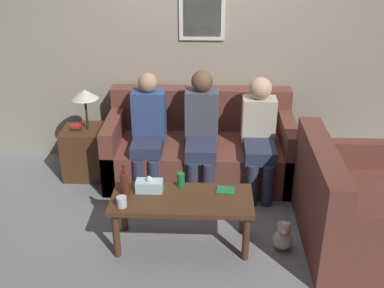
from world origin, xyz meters
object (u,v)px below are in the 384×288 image
person_right (259,131)px  person_left (148,128)px  teddy_bear (283,237)px  couch_side (352,211)px  couch_main (200,150)px  drinking_glass (122,202)px  coffee_table (182,204)px  wine_bottle (125,183)px  person_middle (201,128)px

person_right → person_left: bearing=178.9°
person_left → teddy_bear: 1.74m
couch_side → person_left: 2.12m
couch_main → person_right: bearing=-20.4°
drinking_glass → couch_main: bearing=66.2°
drinking_glass → person_right: bearing=43.7°
couch_main → person_left: (-0.53, -0.20, 0.34)m
coffee_table → wine_bottle: 0.52m
wine_bottle → person_right: bearing=38.5°
person_right → wine_bottle: bearing=-141.5°
person_left → drinking_glass: bearing=-93.9°
person_middle → person_right: size_ratio=1.05×
drinking_glass → person_left: person_left is taller
couch_main → couch_side: (1.34, -1.14, 0.00)m
coffee_table → person_right: (0.73, 1.01, 0.24)m
wine_bottle → person_right: 1.55m
coffee_table → wine_bottle: bearing=174.8°
wine_bottle → person_left: 0.99m
teddy_bear → person_right: bearing=98.0°
couch_main → coffee_table: couch_main is taller
wine_bottle → person_right: (1.21, 0.96, 0.06)m
coffee_table → person_middle: 1.07m
couch_main → teddy_bear: bearing=-59.5°
person_right → teddy_bear: size_ratio=4.24×
couch_side → coffee_table: (-1.47, -0.09, 0.09)m
drinking_glass → teddy_bear: size_ratio=0.32×
drinking_glass → person_middle: bearing=62.0°
couch_side → teddy_bear: bearing=102.4°
coffee_table → wine_bottle: size_ratio=4.17×
wine_bottle → person_left: (0.08, 0.98, 0.07)m
person_left → person_middle: (0.54, -0.00, 0.01)m
couch_side → person_middle: person_middle is taller
drinking_glass → person_middle: (0.62, 1.17, 0.15)m
person_left → couch_side: bearing=-26.6°
wine_bottle → person_left: person_left is taller
couch_side → coffee_table: 1.47m
coffee_table → drinking_glass: (-0.48, -0.15, 0.11)m
person_left → person_middle: bearing=-0.5°
couch_side → drinking_glass: size_ratio=15.20×
coffee_table → person_middle: size_ratio=0.98×
couch_main → person_middle: 0.41m
person_middle → teddy_bear: (0.73, -1.06, -0.54)m
couch_main → person_middle: size_ratio=1.61×
couch_main → drinking_glass: size_ratio=22.40×
drinking_glass → person_right: 1.68m
couch_main → wine_bottle: couch_main is taller
couch_side → coffee_table: couch_side is taller
couch_main → person_middle: bearing=-85.7°
coffee_table → teddy_bear: coffee_table is taller
wine_bottle → drinking_glass: bearing=-89.4°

